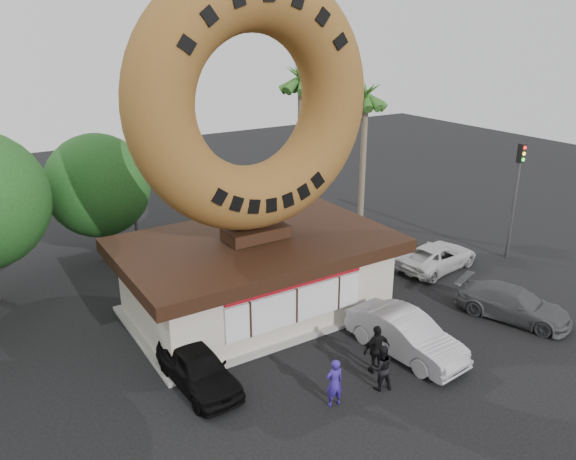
{
  "coord_description": "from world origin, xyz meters",
  "views": [
    {
      "loc": [
        -10.43,
        -12.97,
        11.62
      ],
      "look_at": [
        0.3,
        4.0,
        4.23
      ],
      "focal_mm": 35.0,
      "sensor_mm": 36.0,
      "label": 1
    }
  ],
  "objects_px": {
    "donut_shop": "(257,272)",
    "giant_donut": "(253,102)",
    "traffic_signal": "(516,187)",
    "person_left": "(334,383)",
    "street_lamp": "(133,167)",
    "person_center": "(381,367)",
    "car_silver": "(405,335)",
    "car_white": "(437,256)",
    "car_black": "(198,368)",
    "car_grey": "(513,304)",
    "person_right": "(377,349)"
  },
  "relations": [
    {
      "from": "person_left",
      "to": "car_white",
      "type": "height_order",
      "value": "person_left"
    },
    {
      "from": "car_white",
      "to": "traffic_signal",
      "type": "bearing_deg",
      "value": -110.92
    },
    {
      "from": "car_black",
      "to": "person_right",
      "type": "bearing_deg",
      "value": -27.82
    },
    {
      "from": "car_black",
      "to": "car_grey",
      "type": "bearing_deg",
      "value": -14.71
    },
    {
      "from": "traffic_signal",
      "to": "car_black",
      "type": "bearing_deg",
      "value": -174.82
    },
    {
      "from": "giant_donut",
      "to": "car_silver",
      "type": "height_order",
      "value": "giant_donut"
    },
    {
      "from": "street_lamp",
      "to": "traffic_signal",
      "type": "distance_m",
      "value": 19.9
    },
    {
      "from": "traffic_signal",
      "to": "person_right",
      "type": "height_order",
      "value": "traffic_signal"
    },
    {
      "from": "car_silver",
      "to": "donut_shop",
      "type": "bearing_deg",
      "value": 110.73
    },
    {
      "from": "traffic_signal",
      "to": "street_lamp",
      "type": "bearing_deg",
      "value": 142.86
    },
    {
      "from": "street_lamp",
      "to": "car_black",
      "type": "distance_m",
      "value": 14.4
    },
    {
      "from": "person_center",
      "to": "person_right",
      "type": "xyz_separation_m",
      "value": [
        0.52,
        0.83,
        0.09
      ]
    },
    {
      "from": "giant_donut",
      "to": "car_grey",
      "type": "bearing_deg",
      "value": -36.29
    },
    {
      "from": "giant_donut",
      "to": "street_lamp",
      "type": "xyz_separation_m",
      "value": [
        -1.86,
        10.0,
        -4.36
      ]
    },
    {
      "from": "street_lamp",
      "to": "person_left",
      "type": "xyz_separation_m",
      "value": [
        0.77,
        -16.97,
        -3.64
      ]
    },
    {
      "from": "donut_shop",
      "to": "traffic_signal",
      "type": "distance_m",
      "value": 14.3
    },
    {
      "from": "person_left",
      "to": "car_grey",
      "type": "bearing_deg",
      "value": -168.81
    },
    {
      "from": "person_right",
      "to": "person_left",
      "type": "bearing_deg",
      "value": 22.11
    },
    {
      "from": "person_right",
      "to": "giant_donut",
      "type": "bearing_deg",
      "value": -72.71
    },
    {
      "from": "giant_donut",
      "to": "traffic_signal",
      "type": "distance_m",
      "value": 14.99
    },
    {
      "from": "giant_donut",
      "to": "car_silver",
      "type": "bearing_deg",
      "value": -63.39
    },
    {
      "from": "giant_donut",
      "to": "donut_shop",
      "type": "bearing_deg",
      "value": -90.0
    },
    {
      "from": "traffic_signal",
      "to": "person_left",
      "type": "relative_size",
      "value": 3.6
    },
    {
      "from": "traffic_signal",
      "to": "person_right",
      "type": "distance_m",
      "value": 13.73
    },
    {
      "from": "street_lamp",
      "to": "person_left",
      "type": "relative_size",
      "value": 4.74
    },
    {
      "from": "person_right",
      "to": "car_silver",
      "type": "relative_size",
      "value": 0.38
    },
    {
      "from": "street_lamp",
      "to": "person_center",
      "type": "relative_size",
      "value": 4.87
    },
    {
      "from": "person_center",
      "to": "car_white",
      "type": "xyz_separation_m",
      "value": [
        9.03,
        6.08,
        -0.18
      ]
    },
    {
      "from": "car_grey",
      "to": "donut_shop",
      "type": "bearing_deg",
      "value": 123.68
    },
    {
      "from": "giant_donut",
      "to": "person_left",
      "type": "xyz_separation_m",
      "value": [
        -1.09,
        -6.97,
        -8.0
      ]
    },
    {
      "from": "car_grey",
      "to": "car_white",
      "type": "height_order",
      "value": "car_grey"
    },
    {
      "from": "donut_shop",
      "to": "traffic_signal",
      "type": "xyz_separation_m",
      "value": [
        14.0,
        -1.99,
        2.1
      ]
    },
    {
      "from": "street_lamp",
      "to": "traffic_signal",
      "type": "xyz_separation_m",
      "value": [
        15.86,
        -12.01,
        -0.61
      ]
    },
    {
      "from": "car_grey",
      "to": "car_black",
      "type": "bearing_deg",
      "value": 148.25
    },
    {
      "from": "giant_donut",
      "to": "person_center",
      "type": "height_order",
      "value": "giant_donut"
    },
    {
      "from": "street_lamp",
      "to": "traffic_signal",
      "type": "height_order",
      "value": "street_lamp"
    },
    {
      "from": "traffic_signal",
      "to": "person_center",
      "type": "xyz_separation_m",
      "value": [
        -13.23,
        -5.1,
        -3.05
      ]
    },
    {
      "from": "person_center",
      "to": "car_black",
      "type": "distance_m",
      "value": 6.17
    },
    {
      "from": "donut_shop",
      "to": "person_left",
      "type": "bearing_deg",
      "value": -98.88
    },
    {
      "from": "giant_donut",
      "to": "car_black",
      "type": "height_order",
      "value": "giant_donut"
    },
    {
      "from": "giant_donut",
      "to": "car_white",
      "type": "height_order",
      "value": "giant_donut"
    },
    {
      "from": "car_silver",
      "to": "car_white",
      "type": "bearing_deg",
      "value": 29.84
    },
    {
      "from": "donut_shop",
      "to": "person_left",
      "type": "xyz_separation_m",
      "value": [
        -1.09,
        -6.96,
        -0.92
      ]
    },
    {
      "from": "giant_donut",
      "to": "person_left",
      "type": "distance_m",
      "value": 10.67
    },
    {
      "from": "donut_shop",
      "to": "giant_donut",
      "type": "xyz_separation_m",
      "value": [
        0.0,
        0.02,
        7.08
      ]
    },
    {
      "from": "donut_shop",
      "to": "car_black",
      "type": "height_order",
      "value": "donut_shop"
    },
    {
      "from": "car_black",
      "to": "car_silver",
      "type": "relative_size",
      "value": 0.85
    },
    {
      "from": "car_silver",
      "to": "car_black",
      "type": "bearing_deg",
      "value": 156.9
    },
    {
      "from": "street_lamp",
      "to": "car_black",
      "type": "height_order",
      "value": "street_lamp"
    },
    {
      "from": "giant_donut",
      "to": "person_center",
      "type": "bearing_deg",
      "value": -83.84
    }
  ]
}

